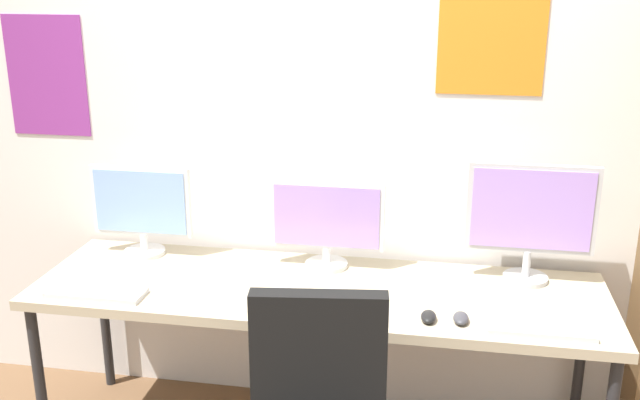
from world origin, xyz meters
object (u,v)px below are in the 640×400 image
(monitor_left, at_px, (142,208))
(mouse_right_side, at_px, (428,317))
(desk, at_px, (318,298))
(keyboard_center, at_px, (307,310))
(keyboard_left, at_px, (96,293))
(monitor_center, at_px, (327,222))
(keyboard_right, at_px, (541,328))
(monitor_right, at_px, (531,216))
(mouse_left_side, at_px, (461,318))

(monitor_left, relative_size, mouse_right_side, 4.68)
(desk, distance_m, keyboard_center, 0.24)
(monitor_left, xyz_separation_m, mouse_right_side, (1.27, -0.43, -0.20))
(keyboard_center, bearing_deg, keyboard_left, 180.00)
(monitor_center, xyz_separation_m, keyboard_right, (0.84, -0.44, -0.19))
(monitor_right, height_order, mouse_left_side, monitor_right)
(keyboard_left, bearing_deg, mouse_left_side, 0.75)
(mouse_right_side, bearing_deg, desk, 153.79)
(keyboard_right, distance_m, mouse_left_side, 0.28)
(monitor_right, bearing_deg, keyboard_right, -88.18)
(keyboard_right, bearing_deg, monitor_right, 91.82)
(monitor_right, relative_size, keyboard_center, 1.36)
(monitor_right, distance_m, mouse_left_side, 0.56)
(keyboard_right, height_order, mouse_right_side, mouse_right_side)
(mouse_left_side, bearing_deg, desk, 159.41)
(keyboard_right, bearing_deg, desk, 164.69)
(mouse_left_side, height_order, mouse_right_side, same)
(monitor_left, bearing_deg, monitor_right, 0.00)
(monitor_right, relative_size, keyboard_right, 1.37)
(monitor_left, xyz_separation_m, monitor_right, (1.65, 0.00, 0.06))
(monitor_right, height_order, keyboard_left, monitor_right)
(monitor_center, relative_size, keyboard_center, 1.30)
(keyboard_center, bearing_deg, monitor_left, 151.83)
(keyboard_left, height_order, keyboard_center, same)
(monitor_center, distance_m, keyboard_right, 0.97)
(monitor_right, distance_m, keyboard_right, 0.52)
(monitor_right, bearing_deg, desk, -165.58)
(monitor_center, distance_m, mouse_left_side, 0.73)
(monitor_left, bearing_deg, keyboard_center, -28.17)
(desk, bearing_deg, keyboard_center, -90.00)
(monitor_left, distance_m, mouse_left_side, 1.47)
(monitor_left, distance_m, keyboard_right, 1.74)
(monitor_center, relative_size, mouse_left_side, 5.05)
(monitor_center, bearing_deg, mouse_left_side, -36.96)
(monitor_left, xyz_separation_m, monitor_center, (0.83, 0.00, -0.01))
(monitor_right, bearing_deg, monitor_left, -180.00)
(monitor_center, distance_m, keyboard_center, 0.48)
(desk, xyz_separation_m, monitor_right, (0.83, 0.21, 0.33))
(keyboard_center, bearing_deg, monitor_center, 90.00)
(monitor_center, bearing_deg, desk, -90.00)
(desk, relative_size, monitor_right, 4.51)
(monitor_left, relative_size, monitor_center, 0.93)
(desk, height_order, keyboard_right, keyboard_right)
(monitor_left, distance_m, monitor_center, 0.83)
(monitor_center, distance_m, keyboard_left, 0.97)
(desk, xyz_separation_m, keyboard_right, (0.84, -0.23, 0.06))
(monitor_center, xyz_separation_m, mouse_left_side, (0.56, -0.42, -0.19))
(monitor_left, xyz_separation_m, keyboard_left, (-0.01, -0.44, -0.21))
(mouse_right_side, bearing_deg, monitor_right, 48.86)
(monitor_right, distance_m, mouse_right_side, 0.63)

